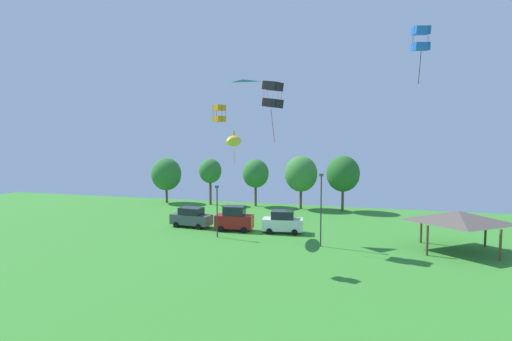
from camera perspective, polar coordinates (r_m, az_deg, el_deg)
kite_flying_0 at (r=32.19m, az=-5.27°, el=8.13°), size 1.11×1.12×1.33m
kite_flying_2 at (r=37.29m, az=2.42°, el=10.77°), size 1.94×1.89×5.64m
kite_flying_3 at (r=38.36m, az=22.46°, el=17.02°), size 1.55×1.61×4.89m
kite_flying_4 at (r=40.66m, az=-1.98°, el=11.73°), size 2.46×1.81×0.04m
kite_flying_5 at (r=40.54m, az=-3.14°, el=4.23°), size 1.68×5.08×3.18m
parked_car_leftmost at (r=45.96m, az=-9.23°, el=-6.62°), size 4.78×2.36×2.22m
parked_car_second_from_left at (r=43.60m, az=-3.12°, el=-6.90°), size 4.20×2.32×2.69m
parked_car_third_from_left at (r=42.59m, az=3.84°, el=-7.35°), size 4.44×2.50×2.37m
park_pavilion at (r=39.53m, az=26.93°, el=-5.90°), size 7.11×5.73×3.60m
light_post_0 at (r=37.20m, az=9.27°, el=-5.01°), size 0.36×0.20×6.75m
light_post_1 at (r=40.50m, az=-5.58°, el=-5.30°), size 0.36×0.20×5.27m
treeline_tree_0 at (r=64.09m, az=-12.69°, el=-0.51°), size 4.65×4.65×7.08m
treeline_tree_1 at (r=60.99m, az=-6.55°, el=-0.08°), size 3.40×3.40×7.04m
treeline_tree_2 at (r=59.15m, az=-0.05°, el=-0.43°), size 3.88×3.88×7.04m
treeline_tree_3 at (r=57.14m, az=6.45°, el=-0.48°), size 4.64×4.64×7.60m
treeline_tree_4 at (r=56.31m, az=12.32°, el=-0.45°), size 4.55×4.55×7.71m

